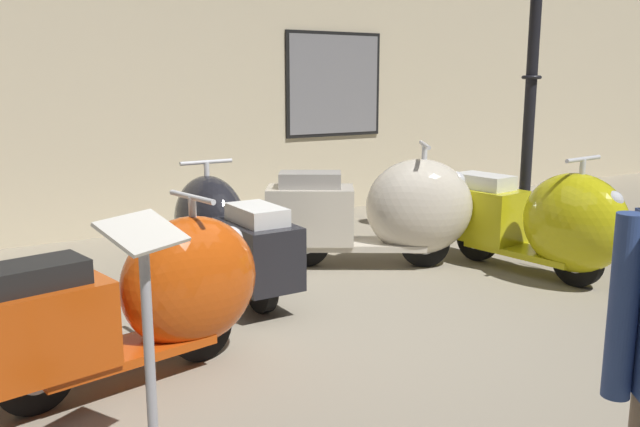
# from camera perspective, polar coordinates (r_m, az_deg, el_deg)

# --- Properties ---
(ground_plane) EXTENTS (60.00, 60.00, 0.00)m
(ground_plane) POSITION_cam_1_polar(r_m,az_deg,el_deg) (4.50, 4.12, -10.44)
(ground_plane) COLOR gray
(showroom_back_wall) EXTENTS (18.00, 0.24, 3.55)m
(showroom_back_wall) POSITION_cam_1_polar(r_m,az_deg,el_deg) (7.69, -13.23, 11.88)
(showroom_back_wall) COLOR beige
(showroom_back_wall) RESTS_ON ground
(scooter_0) EXTENTS (1.73, 0.77, 1.02)m
(scooter_0) POSITION_cam_1_polar(r_m,az_deg,el_deg) (3.91, -14.39, -6.96)
(scooter_0) COLOR black
(scooter_0) RESTS_ON ground
(scooter_1) EXTENTS (0.54, 1.67, 1.02)m
(scooter_1) POSITION_cam_1_polar(r_m,az_deg,el_deg) (5.40, -8.28, -1.63)
(scooter_1) COLOR black
(scooter_1) RESTS_ON ground
(scooter_2) EXTENTS (1.83, 1.43, 1.12)m
(scooter_2) POSITION_cam_1_polar(r_m,az_deg,el_deg) (6.01, 5.64, 0.22)
(scooter_2) COLOR black
(scooter_2) RESTS_ON ground
(scooter_3) EXTENTS (0.70, 1.79, 1.07)m
(scooter_3) POSITION_cam_1_polar(r_m,az_deg,el_deg) (5.97, 18.58, -0.65)
(scooter_3) COLOR black
(scooter_3) RESTS_ON ground
(lamppost) EXTENTS (0.33, 0.33, 3.24)m
(lamppost) POSITION_cam_1_polar(r_m,az_deg,el_deg) (6.91, 17.76, 13.19)
(lamppost) COLOR black
(lamppost) RESTS_ON ground
(info_stanchion) EXTENTS (0.39, 0.35, 1.14)m
(info_stanchion) POSITION_cam_1_polar(r_m,az_deg,el_deg) (2.93, -14.30, -13.12)
(info_stanchion) COLOR #333338
(info_stanchion) RESTS_ON ground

